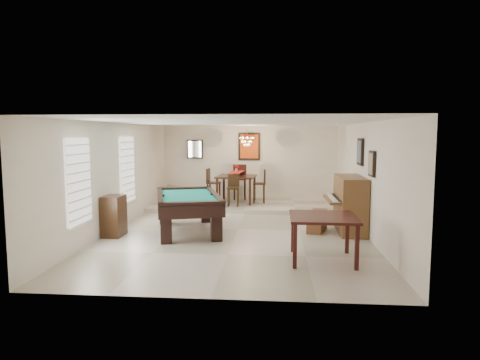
# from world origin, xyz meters

# --- Properties ---
(ground_plane) EXTENTS (6.00, 9.00, 0.02)m
(ground_plane) POSITION_xyz_m (0.00, 0.00, -0.01)
(ground_plane) COLOR beige
(wall_back) EXTENTS (6.00, 0.04, 2.60)m
(wall_back) POSITION_xyz_m (0.00, 4.50, 1.30)
(wall_back) COLOR silver
(wall_back) RESTS_ON ground_plane
(wall_front) EXTENTS (6.00, 0.04, 2.60)m
(wall_front) POSITION_xyz_m (0.00, -4.50, 1.30)
(wall_front) COLOR silver
(wall_front) RESTS_ON ground_plane
(wall_left) EXTENTS (0.04, 9.00, 2.60)m
(wall_left) POSITION_xyz_m (-3.00, 0.00, 1.30)
(wall_left) COLOR silver
(wall_left) RESTS_ON ground_plane
(wall_right) EXTENTS (0.04, 9.00, 2.60)m
(wall_right) POSITION_xyz_m (3.00, 0.00, 1.30)
(wall_right) COLOR silver
(wall_right) RESTS_ON ground_plane
(ceiling) EXTENTS (6.00, 9.00, 0.04)m
(ceiling) POSITION_xyz_m (0.00, 0.00, 2.60)
(ceiling) COLOR white
(ceiling) RESTS_ON wall_back
(dining_step) EXTENTS (6.00, 2.50, 0.12)m
(dining_step) POSITION_xyz_m (0.00, 3.25, 0.06)
(dining_step) COLOR beige
(dining_step) RESTS_ON ground_plane
(window_left_front) EXTENTS (0.06, 1.00, 1.70)m
(window_left_front) POSITION_xyz_m (-2.97, -2.20, 1.40)
(window_left_front) COLOR white
(window_left_front) RESTS_ON wall_left
(window_left_rear) EXTENTS (0.06, 1.00, 1.70)m
(window_left_rear) POSITION_xyz_m (-2.97, 0.60, 1.40)
(window_left_rear) COLOR white
(window_left_rear) RESTS_ON wall_left
(pool_table) EXTENTS (2.07, 2.89, 0.87)m
(pool_table) POSITION_xyz_m (-1.17, -0.36, 0.43)
(pool_table) COLOR black
(pool_table) RESTS_ON ground_plane
(square_table) EXTENTS (1.22, 1.22, 0.84)m
(square_table) POSITION_xyz_m (1.79, -2.47, 0.42)
(square_table) COLOR black
(square_table) RESTS_ON ground_plane
(upright_piano) EXTENTS (0.89, 1.59, 1.33)m
(upright_piano) POSITION_xyz_m (2.53, -0.03, 0.66)
(upright_piano) COLOR brown
(upright_piano) RESTS_ON ground_plane
(piano_bench) EXTENTS (0.57, 0.94, 0.49)m
(piano_bench) POSITION_xyz_m (1.92, -0.05, 0.24)
(piano_bench) COLOR brown
(piano_bench) RESTS_ON ground_plane
(apothecary_chest) EXTENTS (0.41, 0.62, 0.93)m
(apothecary_chest) POSITION_xyz_m (-2.77, -0.94, 0.47)
(apothecary_chest) COLOR black
(apothecary_chest) RESTS_ON ground_plane
(dining_table) EXTENTS (1.29, 1.29, 0.99)m
(dining_table) POSITION_xyz_m (-0.35, 3.34, 0.61)
(dining_table) COLOR black
(dining_table) RESTS_ON dining_step
(flower_vase) EXTENTS (0.14, 0.14, 0.23)m
(flower_vase) POSITION_xyz_m (-0.35, 3.34, 1.22)
(flower_vase) COLOR #A00D0F
(flower_vase) RESTS_ON dining_table
(dining_chair_south) EXTENTS (0.37, 0.37, 0.97)m
(dining_chair_south) POSITION_xyz_m (-0.37, 2.62, 0.61)
(dining_chair_south) COLOR black
(dining_chair_south) RESTS_ON dining_step
(dining_chair_north) EXTENTS (0.49, 0.49, 1.20)m
(dining_chair_north) POSITION_xyz_m (-0.30, 4.04, 0.72)
(dining_chair_north) COLOR black
(dining_chair_north) RESTS_ON dining_step
(dining_chair_west) EXTENTS (0.44, 0.44, 1.09)m
(dining_chair_west) POSITION_xyz_m (-1.09, 3.37, 0.67)
(dining_chair_west) COLOR black
(dining_chair_west) RESTS_ON dining_step
(dining_chair_east) EXTENTS (0.42, 0.42, 1.08)m
(dining_chair_east) POSITION_xyz_m (0.38, 3.36, 0.66)
(dining_chair_east) COLOR black
(dining_chair_east) RESTS_ON dining_step
(corner_bench) EXTENTS (0.45, 0.52, 0.41)m
(corner_bench) POSITION_xyz_m (-2.66, 4.10, 0.33)
(corner_bench) COLOR tan
(corner_bench) RESTS_ON dining_step
(chandelier) EXTENTS (0.44, 0.44, 0.60)m
(chandelier) POSITION_xyz_m (0.00, 3.20, 2.20)
(chandelier) COLOR #FFE5B2
(chandelier) RESTS_ON ceiling
(back_painting) EXTENTS (0.75, 0.06, 0.95)m
(back_painting) POSITION_xyz_m (0.00, 4.46, 1.90)
(back_painting) COLOR #D84C14
(back_painting) RESTS_ON wall_back
(back_mirror) EXTENTS (0.55, 0.06, 0.65)m
(back_mirror) POSITION_xyz_m (-1.90, 4.46, 1.80)
(back_mirror) COLOR white
(back_mirror) RESTS_ON wall_back
(right_picture_upper) EXTENTS (0.06, 0.55, 0.65)m
(right_picture_upper) POSITION_xyz_m (2.96, 0.30, 1.90)
(right_picture_upper) COLOR slate
(right_picture_upper) RESTS_ON wall_right
(right_picture_lower) EXTENTS (0.06, 0.45, 0.55)m
(right_picture_lower) POSITION_xyz_m (2.96, -1.00, 1.70)
(right_picture_lower) COLOR gray
(right_picture_lower) RESTS_ON wall_right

